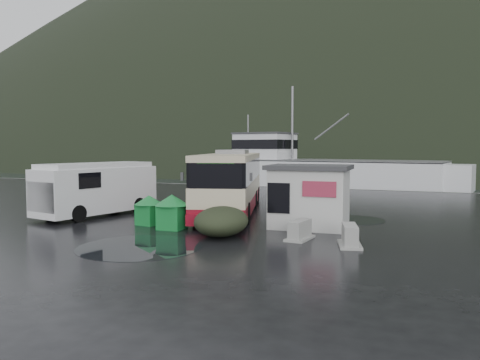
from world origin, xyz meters
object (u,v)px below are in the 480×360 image
at_px(waste_bin_right, 172,229).
at_px(jersey_barrier_a, 300,239).
at_px(white_van, 97,216).
at_px(coach_bus, 231,212).
at_px(fishing_trawler, 321,180).
at_px(ticket_kiosk, 309,227).
at_px(jersey_barrier_b, 350,246).
at_px(dome_tent, 221,236).
at_px(waste_bin_left, 149,225).

bearing_deg(waste_bin_right, jersey_barrier_a, -2.52).
relative_size(white_van, waste_bin_right, 4.39).
relative_size(coach_bus, fishing_trawler, 0.41).
relative_size(coach_bus, waste_bin_right, 8.07).
height_order(ticket_kiosk, jersey_barrier_b, ticket_kiosk).
relative_size(dome_tent, jersey_barrier_b, 1.93).
distance_m(waste_bin_right, jersey_barrier_b, 7.40).
relative_size(waste_bin_right, ticket_kiosk, 0.42).
distance_m(white_van, fishing_trawler, 29.50).
height_order(white_van, jersey_barrier_a, white_van).
relative_size(coach_bus, dome_tent, 4.07).
relative_size(white_van, ticket_kiosk, 1.86).
height_order(waste_bin_right, jersey_barrier_a, waste_bin_right).
distance_m(coach_bus, jersey_barrier_b, 9.61).
relative_size(jersey_barrier_a, fishing_trawler, 0.05).
height_order(white_van, waste_bin_left, white_van).
xyz_separation_m(white_van, jersey_barrier_a, (10.86, -2.26, 0.00)).
relative_size(dome_tent, ticket_kiosk, 0.84).
xyz_separation_m(dome_tent, fishing_trawler, (-2.60, 31.66, 0.00)).
distance_m(waste_bin_left, dome_tent, 4.17).
xyz_separation_m(coach_bus, waste_bin_right, (-0.28, -5.76, 0.00)).
bearing_deg(ticket_kiosk, fishing_trawler, 98.83).
distance_m(jersey_barrier_a, jersey_barrier_b, 1.95).
height_order(waste_bin_left, fishing_trawler, fishing_trawler).
xyz_separation_m(waste_bin_left, jersey_barrier_b, (8.85, -1.35, 0.00)).
distance_m(white_van, dome_tent, 8.31).
distance_m(dome_tent, jersey_barrier_b, 4.87).
distance_m(coach_bus, waste_bin_right, 5.76).
xyz_separation_m(ticket_kiosk, jersey_barrier_a, (0.26, -2.67, 0.00)).
height_order(white_van, ticket_kiosk, ticket_kiosk).
bearing_deg(fishing_trawler, white_van, -89.96).
distance_m(white_van, jersey_barrier_a, 11.09).
bearing_deg(jersey_barrier_b, fishing_trawler, 103.23).
bearing_deg(jersey_barrier_a, jersey_barrier_b, -14.80).
bearing_deg(jersey_barrier_a, dome_tent, -172.89).
height_order(waste_bin_left, dome_tent, waste_bin_left).
bearing_deg(waste_bin_right, jersey_barrier_b, -5.73).
distance_m(waste_bin_left, ticket_kiosk, 6.95).
distance_m(jersey_barrier_a, fishing_trawler, 31.78).
bearing_deg(ticket_kiosk, dome_tent, -133.54).
height_order(jersey_barrier_a, jersey_barrier_b, jersey_barrier_b).
bearing_deg(ticket_kiosk, coach_bus, 144.32).
xyz_separation_m(ticket_kiosk, jersey_barrier_b, (2.14, -3.17, 0.00)).
distance_m(ticket_kiosk, jersey_barrier_b, 3.82).
bearing_deg(ticket_kiosk, jersey_barrier_b, -57.61).
xyz_separation_m(coach_bus, jersey_barrier_a, (5.20, -6.00, 0.00)).
xyz_separation_m(waste_bin_right, dome_tent, (2.50, -0.61, 0.00)).
bearing_deg(jersey_barrier_a, coach_bus, 130.94).
height_order(dome_tent, jersey_barrier_b, dome_tent).
relative_size(waste_bin_left, jersey_barrier_a, 0.91).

